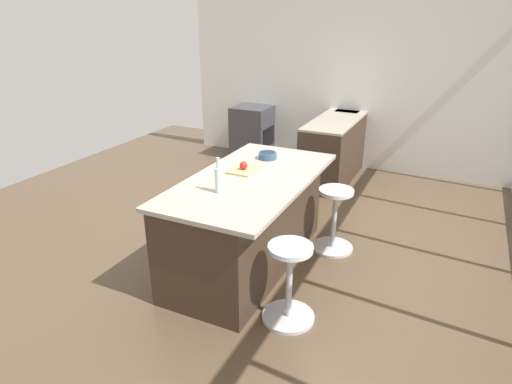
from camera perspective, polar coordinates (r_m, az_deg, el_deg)
The scene contains 11 objects.
ground_plane at distance 4.83m, azimuth 0.55°, elevation -7.05°, with size 8.16×8.16×0.00m, color brown.
interior_partition_left at distance 7.24m, azimuth 11.49°, elevation 14.11°, with size 0.12×5.25×2.75m.
sink_cabinet at distance 7.07m, azimuth 11.05°, elevation 6.39°, with size 2.42×0.60×1.20m.
oven_range at distance 7.59m, azimuth -0.48°, elevation 7.75°, with size 0.60×0.61×0.89m.
kitchen_island at distance 4.32m, azimuth -1.17°, elevation -3.73°, with size 2.04×1.05×0.93m.
stool_by_window at distance 4.70m, azimuth 10.09°, elevation -3.78°, with size 0.44×0.44×0.69m.
stool_middle at distance 3.64m, azimuth 4.33°, elevation -11.98°, with size 0.44×0.44×0.69m.
cutting_board at distance 4.30m, azimuth -1.45°, elevation 2.98°, with size 0.36×0.24×0.02m, color tan.
apple_red at distance 4.26m, azimuth -1.62°, elevation 3.47°, with size 0.08×0.08×0.08m, color red.
water_bottle at distance 3.75m, azimuth -4.89°, elevation 1.71°, with size 0.06×0.06×0.31m.
fruit_bowl at distance 4.63m, azimuth 1.52°, elevation 4.81°, with size 0.19×0.19×0.07m.
Camera 1 is at (3.80, 1.77, 2.39)m, focal length 30.83 mm.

